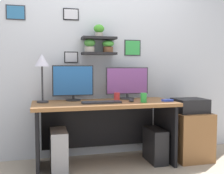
# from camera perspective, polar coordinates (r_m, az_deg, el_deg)

# --- Properties ---
(ground_plane) EXTENTS (8.00, 8.00, 0.00)m
(ground_plane) POSITION_cam_1_polar(r_m,az_deg,el_deg) (3.40, -1.48, -15.71)
(ground_plane) COLOR tan
(back_wall_assembly) EXTENTS (4.40, 0.24, 2.70)m
(back_wall_assembly) POSITION_cam_1_polar(r_m,az_deg,el_deg) (3.63, -3.09, 7.26)
(back_wall_assembly) COLOR silver
(back_wall_assembly) RESTS_ON ground
(desk) EXTENTS (1.65, 0.68, 0.75)m
(desk) POSITION_cam_1_polar(r_m,az_deg,el_deg) (3.31, -1.71, -6.56)
(desk) COLOR brown
(desk) RESTS_ON ground
(monitor_left) EXTENTS (0.49, 0.18, 0.43)m
(monitor_left) POSITION_cam_1_polar(r_m,az_deg,el_deg) (3.37, -8.02, 0.91)
(monitor_left) COLOR black
(monitor_left) RESTS_ON desk
(monitor_right) EXTENTS (0.55, 0.18, 0.40)m
(monitor_right) POSITION_cam_1_polar(r_m,az_deg,el_deg) (3.51, 3.15, 0.94)
(monitor_right) COLOR #2D2D33
(monitor_right) RESTS_ON desk
(keyboard) EXTENTS (0.44, 0.14, 0.02)m
(keyboard) POSITION_cam_1_polar(r_m,az_deg,el_deg) (3.12, -2.18, -3.15)
(keyboard) COLOR #2D2D33
(keyboard) RESTS_ON desk
(computer_mouse) EXTENTS (0.06, 0.09, 0.03)m
(computer_mouse) POSITION_cam_1_polar(r_m,az_deg,el_deg) (3.23, 4.00, -2.82)
(computer_mouse) COLOR #2D2D33
(computer_mouse) RESTS_ON desk
(desk_lamp) EXTENTS (0.17, 0.17, 0.55)m
(desk_lamp) POSITION_cam_1_polar(r_m,az_deg,el_deg) (3.23, -14.23, 4.55)
(desk_lamp) COLOR #2D2D33
(desk_lamp) RESTS_ON desk
(pen_cup) EXTENTS (0.07, 0.07, 0.10)m
(pen_cup) POSITION_cam_1_polar(r_m,az_deg,el_deg) (3.31, 1.01, -2.03)
(pen_cup) COLOR red
(pen_cup) RESTS_ON desk
(scissors_tray) EXTENTS (0.13, 0.09, 0.02)m
(scissors_tray) POSITION_cam_1_polar(r_m,az_deg,el_deg) (3.35, 11.35, -2.70)
(scissors_tray) COLOR blue
(scissors_tray) RESTS_ON desk
(water_cup) EXTENTS (0.07, 0.07, 0.11)m
(water_cup) POSITION_cam_1_polar(r_m,az_deg,el_deg) (3.20, 6.53, -2.19)
(water_cup) COLOR green
(water_cup) RESTS_ON desk
(drawer_cabinet) EXTENTS (0.44, 0.50, 0.59)m
(drawer_cabinet) POSITION_cam_1_polar(r_m,az_deg,el_deg) (3.67, 15.63, -9.57)
(drawer_cabinet) COLOR brown
(drawer_cabinet) RESTS_ON ground
(printer) EXTENTS (0.38, 0.34, 0.17)m
(printer) POSITION_cam_1_polar(r_m,az_deg,el_deg) (3.60, 15.75, -3.67)
(printer) COLOR black
(printer) RESTS_ON drawer_cabinet
(computer_tower_left) EXTENTS (0.18, 0.40, 0.46)m
(computer_tower_left) POSITION_cam_1_polar(r_m,az_deg,el_deg) (3.22, -10.90, -12.69)
(computer_tower_left) COLOR #99999E
(computer_tower_left) RESTS_ON ground
(computer_tower_right) EXTENTS (0.18, 0.40, 0.41)m
(computer_tower_right) POSITION_cam_1_polar(r_m,az_deg,el_deg) (3.49, 8.87, -11.74)
(computer_tower_right) COLOR black
(computer_tower_right) RESTS_ON ground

